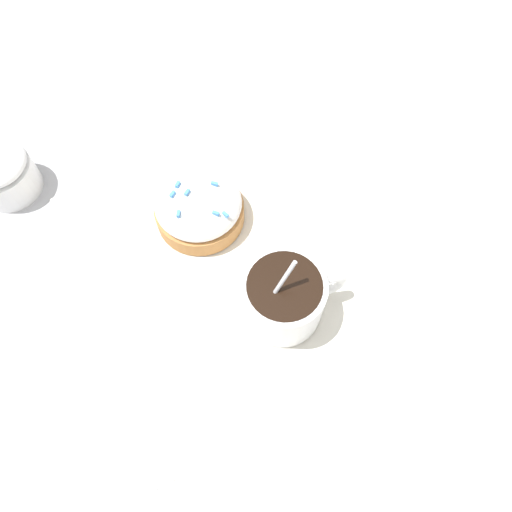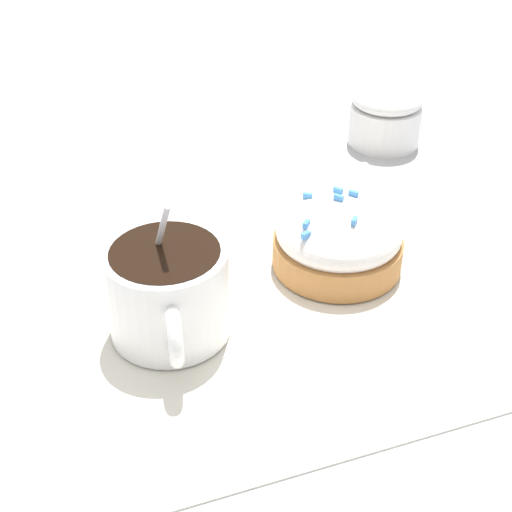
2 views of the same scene
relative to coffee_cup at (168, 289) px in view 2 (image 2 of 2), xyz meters
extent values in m
plane|color=#B2B2B7|center=(-0.07, -0.02, -0.04)|extent=(3.00, 3.00, 0.00)
cube|color=white|center=(-0.07, -0.02, -0.04)|extent=(0.36, 0.34, 0.00)
cylinder|color=white|center=(0.00, 0.00, 0.00)|extent=(0.08, 0.08, 0.06)
cylinder|color=black|center=(0.00, 0.00, 0.02)|extent=(0.07, 0.07, 0.01)
torus|color=white|center=(0.01, 0.04, 0.00)|extent=(0.02, 0.04, 0.04)
ellipsoid|color=silver|center=(0.00, 0.02, -0.03)|extent=(0.02, 0.03, 0.01)
cylinder|color=silver|center=(0.00, -0.01, 0.02)|extent=(0.01, 0.05, 0.09)
cylinder|color=#B2753D|center=(-0.14, -0.02, -0.02)|extent=(0.10, 0.10, 0.02)
ellipsoid|color=white|center=(-0.14, -0.02, 0.00)|extent=(0.09, 0.09, 0.04)
cube|color=#4C99EA|center=(-0.10, -0.01, 0.01)|extent=(0.01, 0.00, 0.00)
cube|color=#4C99EA|center=(-0.14, -0.03, 0.02)|extent=(0.01, 0.01, 0.00)
cube|color=#4C99EA|center=(-0.14, 0.00, 0.02)|extent=(0.01, 0.01, 0.00)
cube|color=#4C99EA|center=(-0.16, -0.03, 0.02)|extent=(0.01, 0.01, 0.00)
cube|color=#4C99EA|center=(-0.13, -0.05, 0.01)|extent=(0.01, 0.01, 0.00)
cube|color=#4C99EA|center=(-0.11, -0.01, 0.01)|extent=(0.01, 0.01, 0.00)
cube|color=#4C99EA|center=(-0.15, -0.04, 0.02)|extent=(0.01, 0.01, 0.00)
cylinder|color=white|center=(-0.29, -0.19, -0.02)|extent=(0.07, 0.07, 0.04)
ellipsoid|color=white|center=(-0.29, -0.19, 0.01)|extent=(0.07, 0.07, 0.02)
camera|label=1|loc=(0.14, -0.11, 0.45)|focal=35.00mm
camera|label=2|loc=(0.10, 0.36, 0.28)|focal=50.00mm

